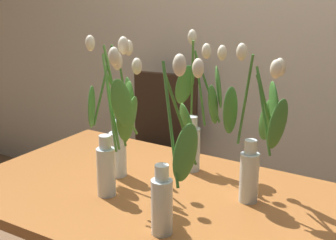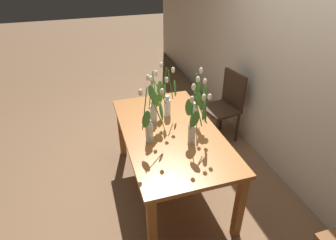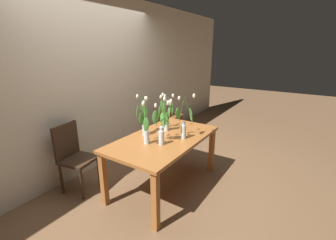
{
  "view_description": "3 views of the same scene",
  "coord_description": "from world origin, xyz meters",
  "px_view_note": "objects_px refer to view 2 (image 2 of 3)",
  "views": [
    {
      "loc": [
        0.89,
        -1.44,
        1.55
      ],
      "look_at": [
        -0.07,
        0.08,
        1.0
      ],
      "focal_mm": 54.58,
      "sensor_mm": 36.0,
      "label": 1
    },
    {
      "loc": [
        2.2,
        -0.71,
        2.28
      ],
      "look_at": [
        0.03,
        -0.04,
        0.89
      ],
      "focal_mm": 30.63,
      "sensor_mm": 36.0,
      "label": 2
    },
    {
      "loc": [
        -2.35,
        -1.59,
        1.87
      ],
      "look_at": [
        0.02,
        -0.05,
        0.98
      ],
      "focal_mm": 24.38,
      "sensor_mm": 36.0,
      "label": 3
    }
  ],
  "objects_px": {
    "dining_chair": "(226,103)",
    "tulip_vase_0": "(155,103)",
    "tulip_vase_4": "(167,100)",
    "tulip_vase_2": "(150,125)",
    "dining_table": "(171,139)",
    "tulip_vase_3": "(195,122)",
    "tulip_vase_1": "(197,105)"
  },
  "relations": [
    {
      "from": "tulip_vase_3",
      "to": "tulip_vase_4",
      "type": "distance_m",
      "value": 0.57
    },
    {
      "from": "dining_table",
      "to": "tulip_vase_0",
      "type": "height_order",
      "value": "tulip_vase_0"
    },
    {
      "from": "dining_table",
      "to": "tulip_vase_4",
      "type": "xyz_separation_m",
      "value": [
        -0.31,
        0.06,
        0.27
      ]
    },
    {
      "from": "tulip_vase_1",
      "to": "dining_chair",
      "type": "height_order",
      "value": "tulip_vase_1"
    },
    {
      "from": "tulip_vase_4",
      "to": "dining_chair",
      "type": "height_order",
      "value": "tulip_vase_4"
    },
    {
      "from": "tulip_vase_1",
      "to": "dining_chair",
      "type": "bearing_deg",
      "value": 132.74
    },
    {
      "from": "tulip_vase_4",
      "to": "dining_chair",
      "type": "distance_m",
      "value": 1.08
    },
    {
      "from": "tulip_vase_2",
      "to": "tulip_vase_3",
      "type": "height_order",
      "value": "tulip_vase_2"
    },
    {
      "from": "tulip_vase_2",
      "to": "dining_chair",
      "type": "distance_m",
      "value": 1.53
    },
    {
      "from": "tulip_vase_3",
      "to": "tulip_vase_4",
      "type": "height_order",
      "value": "same"
    },
    {
      "from": "tulip_vase_1",
      "to": "tulip_vase_3",
      "type": "bearing_deg",
      "value": -24.42
    },
    {
      "from": "tulip_vase_2",
      "to": "tulip_vase_3",
      "type": "distance_m",
      "value": 0.39
    },
    {
      "from": "dining_chair",
      "to": "tulip_vase_0",
      "type": "bearing_deg",
      "value": -63.9
    },
    {
      "from": "tulip_vase_0",
      "to": "tulip_vase_1",
      "type": "xyz_separation_m",
      "value": [
        0.12,
        0.38,
        -0.02
      ]
    },
    {
      "from": "tulip_vase_0",
      "to": "tulip_vase_1",
      "type": "height_order",
      "value": "tulip_vase_0"
    },
    {
      "from": "dining_table",
      "to": "tulip_vase_3",
      "type": "xyz_separation_m",
      "value": [
        0.25,
        0.14,
        0.32
      ]
    },
    {
      "from": "dining_table",
      "to": "tulip_vase_2",
      "type": "relative_size",
      "value": 2.71
    },
    {
      "from": "tulip_vase_4",
      "to": "tulip_vase_2",
      "type": "bearing_deg",
      "value": -33.55
    },
    {
      "from": "dining_table",
      "to": "dining_chair",
      "type": "distance_m",
      "value": 1.22
    },
    {
      "from": "dining_table",
      "to": "tulip_vase_2",
      "type": "distance_m",
      "value": 0.38
    },
    {
      "from": "dining_table",
      "to": "tulip_vase_4",
      "type": "relative_size",
      "value": 2.86
    },
    {
      "from": "tulip_vase_2",
      "to": "tulip_vase_3",
      "type": "relative_size",
      "value": 1.05
    },
    {
      "from": "tulip_vase_0",
      "to": "tulip_vase_2",
      "type": "bearing_deg",
      "value": -22.55
    },
    {
      "from": "tulip_vase_2",
      "to": "tulip_vase_3",
      "type": "bearing_deg",
      "value": 71.68
    },
    {
      "from": "dining_chair",
      "to": "dining_table",
      "type": "bearing_deg",
      "value": -54.12
    },
    {
      "from": "tulip_vase_3",
      "to": "dining_chair",
      "type": "bearing_deg",
      "value": 138.75
    },
    {
      "from": "tulip_vase_3",
      "to": "dining_table",
      "type": "bearing_deg",
      "value": -150.32
    },
    {
      "from": "tulip_vase_2",
      "to": "dining_table",
      "type": "bearing_deg",
      "value": 119.15
    },
    {
      "from": "tulip_vase_3",
      "to": "tulip_vase_4",
      "type": "bearing_deg",
      "value": -171.75
    },
    {
      "from": "tulip_vase_2",
      "to": "tulip_vase_4",
      "type": "bearing_deg",
      "value": 146.45
    },
    {
      "from": "tulip_vase_0",
      "to": "dining_chair",
      "type": "relative_size",
      "value": 0.63
    },
    {
      "from": "tulip_vase_0",
      "to": "tulip_vase_4",
      "type": "height_order",
      "value": "tulip_vase_0"
    }
  ]
}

